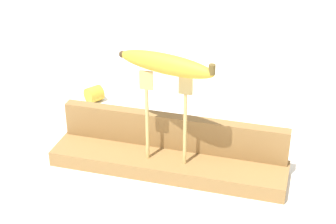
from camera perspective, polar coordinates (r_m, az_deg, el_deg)
name	(u,v)px	position (r m, az deg, el deg)	size (l,w,h in m)	color
ground_plane	(168,170)	(1.09, 0.00, -6.12)	(3.00, 3.00, 0.00)	white
wooden_board	(168,163)	(1.08, 0.00, -5.43)	(0.47, 0.10, 0.03)	olive
board_backstop	(173,131)	(1.09, 0.57, -2.07)	(0.46, 0.02, 0.07)	olive
fork_stand_center	(166,110)	(1.00, -0.23, 0.18)	(0.10, 0.01, 0.19)	tan
banana_raised_center	(166,64)	(0.97, -0.24, 5.10)	(0.20, 0.08, 0.04)	gold
banana_chunk_near	(94,94)	(1.36, -7.77, 1.90)	(0.05, 0.05, 0.04)	gold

